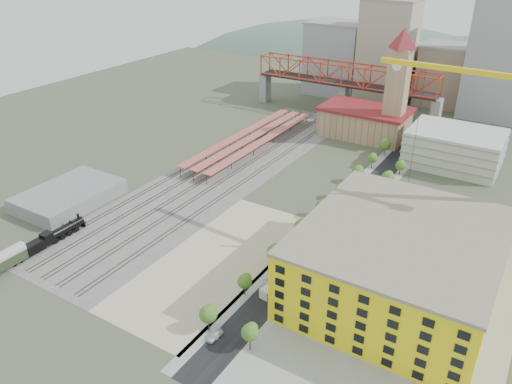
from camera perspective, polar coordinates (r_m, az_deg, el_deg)
The scene contains 31 objects.
ground at distance 160.08m, azimuth 3.35°, elevation -2.75°, with size 400.00×400.00×0.00m, color #474C38.
ballast_strip at distance 190.24m, azimuth -3.65°, elevation 2.34°, with size 36.00×165.00×0.06m, color #605E59.
dirt_lot at distance 139.33m, azimuth -4.41°, elevation -7.81°, with size 28.00×67.00×0.06m, color tan.
street_asphalt at distance 166.46m, azimuth 10.68°, elevation -1.95°, with size 12.00×170.00×0.06m, color black.
sidewalk_west at distance 168.16m, azimuth 8.95°, elevation -1.49°, with size 3.00×170.00×0.04m, color gray.
sidewalk_east at distance 164.93m, azimuth 12.45°, elevation -2.43°, with size 3.00×170.00×0.04m, color gray.
construction_pad at distance 131.51m, azimuth 16.73°, elevation -11.49°, with size 50.00×90.00×0.06m, color gray.
rail_tracks at distance 191.15m, azimuth -4.09°, elevation 2.49°, with size 26.56×160.00×0.18m.
platform_canopies at distance 212.32m, azimuth -0.51°, elevation 6.26°, with size 16.00×80.00×4.12m.
station_hall at distance 228.34m, azimuth 12.30°, elevation 7.87°, with size 38.00×24.00×13.10m.
clock_tower at distance 216.67m, azimuth 15.97°, elevation 12.52°, with size 12.00×12.00×52.00m.
parking_garage at distance 208.02m, azimuth 21.73°, elevation 4.71°, with size 34.00×26.00×14.00m, color silver.
truss_bridge at distance 252.30m, azimuth 10.13°, elevation 12.79°, with size 94.00×9.60×25.60m.
construction_building at distance 126.56m, azimuth 16.00°, elevation -7.78°, with size 44.60×50.60×18.80m.
warehouse at distance 178.01m, azimuth -20.58°, elevation -0.41°, with size 22.00×32.00×5.00m, color gray.
street_trees at distance 158.30m, azimuth 9.32°, elevation -3.47°, with size 15.40×124.40×8.00m.
skyline at distance 277.12m, azimuth 19.65°, elevation 13.79°, with size 133.00×46.00×60.00m.
distant_hills at distance 415.01m, azimuth 26.41°, elevation 1.60°, with size 647.00×264.00×227.00m.
locomotive at distance 157.56m, azimuth -21.82°, elevation -4.55°, with size 2.81×21.71×5.43m.
site_trailer_a at distance 127.61m, azimuth 2.15°, elevation -10.78°, with size 2.45×9.31×2.55m, color silver.
site_trailer_b at distance 134.47m, azimuth 4.24°, elevation -8.55°, with size 2.65×10.07×2.76m, color silver.
site_trailer_c at distance 136.49m, azimuth 4.76°, elevation -8.06°, with size 2.29×8.70×2.38m, color silver.
site_trailer_d at distance 147.39m, azimuth 7.36°, elevation -5.22°, with size 2.54×9.65×2.64m, color silver.
car_0 at distance 115.50m, azimuth -4.74°, elevation -16.06°, with size 1.78×4.43×1.51m, color silver.
car_1 at distance 129.27m, azimuth 1.01°, elevation -10.53°, with size 1.42×4.06×1.34m, color #949599.
car_2 at distance 150.69m, azimuth 6.72°, elevation -4.68°, with size 2.23×4.84×1.34m, color black.
car_3 at distance 165.35m, azimuth 9.47°, elevation -1.78°, with size 2.01×4.94×1.43m, color navy.
car_4 at distance 127.57m, azimuth 3.58°, elevation -11.13°, with size 1.78×4.44×1.51m, color #BABABA.
car_5 at distance 153.01m, azimuth 9.62°, elevation -4.36°, with size 1.44×4.14×1.36m, color gray.
car_6 at distance 155.09m, azimuth 10.00°, elevation -3.92°, with size 2.35×5.09×1.42m, color black.
car_7 at distance 169.13m, azimuth 12.23°, elevation -1.35°, with size 2.06×5.07×1.47m, color navy.
Camera 1 is at (64.88, -122.77, 79.64)m, focal length 35.00 mm.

